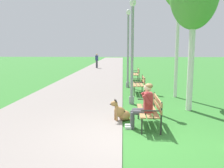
{
  "coord_description": "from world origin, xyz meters",
  "views": [
    {
      "loc": [
        -0.24,
        -5.44,
        2.16
      ],
      "look_at": [
        -0.62,
        3.0,
        0.9
      ],
      "focal_mm": 37.73,
      "sensor_mm": 36.0,
      "label": 1
    }
  ],
  "objects_px": {
    "park_bench_far": "(136,73)",
    "pedestrian_distant": "(97,61)",
    "park_bench_mid": "(140,83)",
    "lamp_post_mid": "(128,48)",
    "lamp_post_near": "(132,51)",
    "person_seated_on_near_bench": "(144,104)",
    "dog_shepherd": "(121,113)",
    "park_bench_near": "(151,108)"
  },
  "relations": [
    {
      "from": "park_bench_mid",
      "to": "dog_shepherd",
      "type": "height_order",
      "value": "park_bench_mid"
    },
    {
      "from": "park_bench_near",
      "to": "park_bench_far",
      "type": "bearing_deg",
      "value": 89.39
    },
    {
      "from": "park_bench_near",
      "to": "dog_shepherd",
      "type": "distance_m",
      "value": 0.97
    },
    {
      "from": "person_seated_on_near_bench",
      "to": "dog_shepherd",
      "type": "height_order",
      "value": "person_seated_on_near_bench"
    },
    {
      "from": "lamp_post_mid",
      "to": "dog_shepherd",
      "type": "bearing_deg",
      "value": -92.87
    },
    {
      "from": "park_bench_mid",
      "to": "person_seated_on_near_bench",
      "type": "relative_size",
      "value": 1.2
    },
    {
      "from": "pedestrian_distant",
      "to": "lamp_post_near",
      "type": "bearing_deg",
      "value": -79.25
    },
    {
      "from": "park_bench_mid",
      "to": "dog_shepherd",
      "type": "xyz_separation_m",
      "value": [
        -0.87,
        -4.54,
        -0.25
      ]
    },
    {
      "from": "dog_shepherd",
      "to": "pedestrian_distant",
      "type": "relative_size",
      "value": 0.48
    },
    {
      "from": "park_bench_near",
      "to": "dog_shepherd",
      "type": "relative_size",
      "value": 1.91
    },
    {
      "from": "pedestrian_distant",
      "to": "park_bench_far",
      "type": "bearing_deg",
      "value": -69.9
    },
    {
      "from": "dog_shepherd",
      "to": "pedestrian_distant",
      "type": "xyz_separation_m",
      "value": [
        -2.91,
        19.65,
        0.58
      ]
    },
    {
      "from": "park_bench_mid",
      "to": "dog_shepherd",
      "type": "relative_size",
      "value": 1.91
    },
    {
      "from": "park_bench_near",
      "to": "lamp_post_mid",
      "type": "bearing_deg",
      "value": 94.22
    },
    {
      "from": "lamp_post_near",
      "to": "person_seated_on_near_bench",
      "type": "bearing_deg",
      "value": -85.56
    },
    {
      "from": "park_bench_mid",
      "to": "person_seated_on_near_bench",
      "type": "bearing_deg",
      "value": -92.78
    },
    {
      "from": "lamp_post_mid",
      "to": "pedestrian_distant",
      "type": "xyz_separation_m",
      "value": [
        -3.23,
        13.27,
        -1.39
      ]
    },
    {
      "from": "pedestrian_distant",
      "to": "park_bench_near",
      "type": "bearing_deg",
      "value": -79.48
    },
    {
      "from": "lamp_post_mid",
      "to": "pedestrian_distant",
      "type": "relative_size",
      "value": 2.61
    },
    {
      "from": "park_bench_far",
      "to": "pedestrian_distant",
      "type": "bearing_deg",
      "value": 110.1
    },
    {
      "from": "park_bench_far",
      "to": "dog_shepherd",
      "type": "bearing_deg",
      "value": -95.77
    },
    {
      "from": "park_bench_far",
      "to": "lamp_post_near",
      "type": "xyz_separation_m",
      "value": [
        -0.54,
        -6.9,
        1.58
      ]
    },
    {
      "from": "park_bench_far",
      "to": "pedestrian_distant",
      "type": "distance_m",
      "value": 11.16
    },
    {
      "from": "park_bench_far",
      "to": "pedestrian_distant",
      "type": "height_order",
      "value": "pedestrian_distant"
    },
    {
      "from": "park_bench_near",
      "to": "lamp_post_mid",
      "type": "height_order",
      "value": "lamp_post_mid"
    },
    {
      "from": "park_bench_near",
      "to": "person_seated_on_near_bench",
      "type": "relative_size",
      "value": 1.2
    },
    {
      "from": "park_bench_mid",
      "to": "lamp_post_near",
      "type": "xyz_separation_m",
      "value": [
        -0.48,
        -2.26,
        1.58
      ]
    },
    {
      "from": "person_seated_on_near_bench",
      "to": "dog_shepherd",
      "type": "bearing_deg",
      "value": 134.84
    },
    {
      "from": "park_bench_mid",
      "to": "lamp_post_mid",
      "type": "distance_m",
      "value": 2.57
    },
    {
      "from": "lamp_post_mid",
      "to": "pedestrian_distant",
      "type": "bearing_deg",
      "value": 103.67
    },
    {
      "from": "park_bench_mid",
      "to": "person_seated_on_near_bench",
      "type": "distance_m",
      "value": 5.17
    },
    {
      "from": "lamp_post_near",
      "to": "pedestrian_distant",
      "type": "xyz_separation_m",
      "value": [
        -3.3,
        17.38,
        -1.25
      ]
    },
    {
      "from": "park_bench_near",
      "to": "dog_shepherd",
      "type": "bearing_deg",
      "value": 151.46
    },
    {
      "from": "park_bench_far",
      "to": "pedestrian_distant",
      "type": "xyz_separation_m",
      "value": [
        -3.83,
        10.48,
        0.33
      ]
    },
    {
      "from": "park_bench_near",
      "to": "lamp_post_near",
      "type": "distance_m",
      "value": 3.18
    },
    {
      "from": "park_bench_near",
      "to": "pedestrian_distant",
      "type": "xyz_separation_m",
      "value": [
        -3.73,
        20.1,
        0.33
      ]
    },
    {
      "from": "lamp_post_near",
      "to": "lamp_post_mid",
      "type": "xyz_separation_m",
      "value": [
        -0.07,
        4.11,
        0.13
      ]
    },
    {
      "from": "person_seated_on_near_bench",
      "to": "pedestrian_distant",
      "type": "bearing_deg",
      "value": 99.86
    },
    {
      "from": "person_seated_on_near_bench",
      "to": "dog_shepherd",
      "type": "xyz_separation_m",
      "value": [
        -0.62,
        0.62,
        -0.42
      ]
    },
    {
      "from": "person_seated_on_near_bench",
      "to": "lamp_post_near",
      "type": "xyz_separation_m",
      "value": [
        -0.22,
        2.89,
        1.41
      ]
    },
    {
      "from": "park_bench_far",
      "to": "lamp_post_mid",
      "type": "relative_size",
      "value": 0.35
    },
    {
      "from": "dog_shepherd",
      "to": "lamp_post_near",
      "type": "height_order",
      "value": "lamp_post_near"
    }
  ]
}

